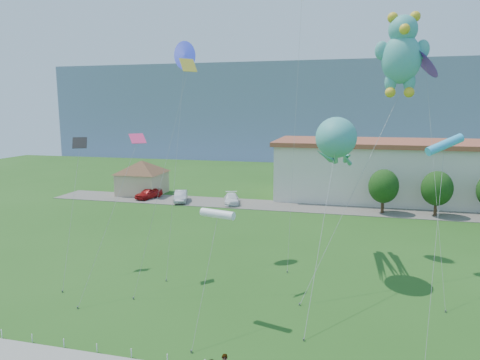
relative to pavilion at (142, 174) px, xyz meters
name	(u,v)px	position (x,y,z in m)	size (l,w,h in m)	color
ground	(231,357)	(24.00, -38.00, -3.02)	(160.00, 160.00, 0.00)	#235016
parking_strip	(301,207)	(24.00, -3.00, -2.99)	(70.00, 6.00, 0.06)	#59544C
hill_ridge	(330,109)	(24.00, 82.00, 9.48)	(160.00, 50.00, 25.00)	slate
pavilion	(142,174)	(0.00, 0.00, 0.00)	(9.20, 9.20, 5.00)	tan
tree_near	(384,186)	(34.00, -4.00, 0.36)	(3.60, 3.60, 5.47)	#3F2B19
tree_mid	(437,188)	(40.00, -4.00, 0.36)	(3.60, 3.60, 5.47)	#3F2B19
parked_car_red	(149,193)	(2.41, -2.94, -2.22)	(1.76, 4.36, 1.49)	#AB1515
parked_car_silver	(181,196)	(7.64, -3.84, -2.21)	(1.59, 4.57, 1.50)	#B7B6BD
parked_car_white	(231,199)	(14.72, -3.40, -2.30)	(1.87, 4.61, 1.34)	white
octopus_kite	(336,145)	(28.63, -24.52, 6.96)	(2.99, 16.31, 12.12)	teal
teddy_bear_kite	(402,53)	(33.21, -21.83, 13.90)	(8.44, 10.77, 19.92)	teal
small_kite_white	(217,215)	(22.13, -34.12, 3.49)	(0.57, 5.24, 7.00)	white
small_kite_cyan	(444,147)	(34.62, -32.11, 7.63)	(1.70, 7.36, 11.19)	#34B3ED
small_kite_blue	(184,60)	(15.96, -23.01, 13.69)	(1.80, 7.57, 17.81)	blue
small_kite_yellow	(181,95)	(18.14, -29.39, 10.59)	(3.37, 4.91, 16.12)	yellow
small_kite_pink	(132,156)	(14.13, -29.31, 6.29)	(1.97, 7.32, 10.94)	#EF356E
small_kite_purple	(426,68)	(35.07, -21.66, 12.71)	(1.80, 9.31, 16.80)	purple
small_kite_black	(78,157)	(8.92, -28.25, 5.90)	(2.44, 6.32, 10.45)	black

